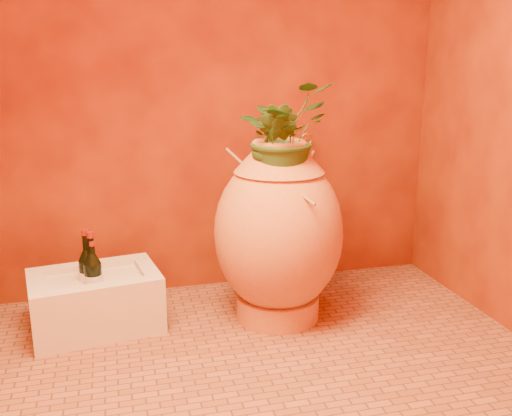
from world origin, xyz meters
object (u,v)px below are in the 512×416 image
object	(u,v)px
amphora	(278,232)
wall_tap	(308,146)
wine_bottle_a	(88,274)
wine_bottle_b	(93,278)
stone_basin	(96,302)
wine_bottle_c	(95,281)

from	to	relation	value
amphora	wall_tap	xyz separation A→B (m)	(0.30, 0.43, 0.35)
wine_bottle_a	wine_bottle_b	bearing A→B (deg)	-65.02
amphora	stone_basin	bearing A→B (deg)	173.22
wall_tap	wine_bottle_a	bearing A→B (deg)	-165.26
wall_tap	amphora	bearing A→B (deg)	-124.69
wine_bottle_a	wine_bottle_c	world-z (taller)	wine_bottle_a
stone_basin	wine_bottle_a	world-z (taller)	wine_bottle_a
wine_bottle_b	wine_bottle_c	xyz separation A→B (m)	(0.00, -0.00, -0.01)
amphora	wine_bottle_a	xyz separation A→B (m)	(-0.92, 0.11, -0.17)
wine_bottle_a	wall_tap	bearing A→B (deg)	14.74
wine_bottle_b	stone_basin	bearing A→B (deg)	90.91
wine_bottle_c	wall_tap	distance (m)	1.36
wine_bottle_a	wine_bottle_b	xyz separation A→B (m)	(0.03, -0.06, 0.00)
wine_bottle_b	wine_bottle_a	bearing A→B (deg)	114.98
stone_basin	wine_bottle_a	size ratio (longest dim) A/B	1.88
wine_bottle_b	amphora	bearing A→B (deg)	-3.55
wine_bottle_c	wine_bottle_a	bearing A→B (deg)	117.14
wine_bottle_a	wine_bottle_c	xyz separation A→B (m)	(0.03, -0.06, -0.01)
wall_tap	wine_bottle_c	bearing A→B (deg)	-162.34
amphora	stone_basin	world-z (taller)	amphora
wine_bottle_b	wine_bottle_c	distance (m)	0.02
amphora	wine_bottle_a	size ratio (longest dim) A/B	2.61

